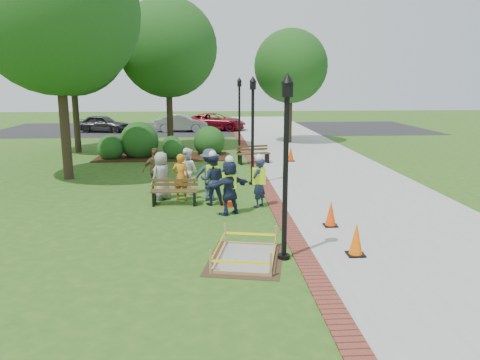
{
  "coord_description": "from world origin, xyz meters",
  "views": [
    {
      "loc": [
        -0.46,
        -13.24,
        4.11
      ],
      "look_at": [
        0.5,
        1.2,
        1.0
      ],
      "focal_mm": 35.0,
      "sensor_mm": 36.0,
      "label": 1
    }
  ],
  "objects": [
    {
      "name": "casual_person_e",
      "position": [
        -0.45,
        2.59,
        0.9
      ],
      "size": [
        0.62,
        0.44,
        1.8
      ],
      "color": "#2D394E",
      "rests_on": "ground"
    },
    {
      "name": "mulch_bed",
      "position": [
        -3.0,
        12.0,
        0.02
      ],
      "size": [
        7.0,
        3.0,
        0.05
      ],
      "primitive_type": "cube",
      "color": "#381E0F",
      "rests_on": "ground"
    },
    {
      "name": "parking_lot",
      "position": [
        0.0,
        27.0,
        0.0
      ],
      "size": [
        36.0,
        12.0,
        0.01
      ],
      "primitive_type": "cube",
      "color": "black",
      "rests_on": "ground"
    },
    {
      "name": "shrub_d",
      "position": [
        -0.45,
        12.68,
        0.0
      ],
      "size": [
        1.73,
        1.73,
        1.73
      ],
      "primitive_type": "sphere",
      "color": "#154C17",
      "rests_on": "ground"
    },
    {
      "name": "casual_person_d",
      "position": [
        -2.44,
        3.88,
        0.83
      ],
      "size": [
        0.59,
        0.44,
        1.67
      ],
      "color": "brown",
      "rests_on": "ground"
    },
    {
      "name": "toolbox",
      "position": [
        0.19,
        1.67,
        0.1
      ],
      "size": [
        0.42,
        0.29,
        0.19
      ],
      "primitive_type": "cube",
      "rotation": [
        0.0,
        0.0,
        0.21
      ],
      "color": "#B82E0E",
      "rests_on": "ground"
    },
    {
      "name": "cone_far",
      "position": [
        3.71,
        10.21,
        0.38
      ],
      "size": [
        0.4,
        0.4,
        0.79
      ],
      "color": "black",
      "rests_on": "ground"
    },
    {
      "name": "parked_car_c",
      "position": [
        0.05,
        25.76,
        0.0
      ],
      "size": [
        3.06,
        5.07,
        1.54
      ],
      "primitive_type": "imported",
      "rotation": [
        0.0,
        0.0,
        1.34
      ],
      "color": "maroon",
      "rests_on": "ground"
    },
    {
      "name": "tree_back",
      "position": [
        -2.79,
        15.18,
        5.93
      ],
      "size": [
        5.76,
        5.76,
        8.82
      ],
      "color": "#3D2D1E",
      "rests_on": "ground"
    },
    {
      "name": "bench_far",
      "position": [
        1.74,
        9.74,
        0.28
      ],
      "size": [
        1.72,
        0.89,
        0.89
      ],
      "color": "#513B1B",
      "rests_on": "ground"
    },
    {
      "name": "tree_right",
      "position": [
        4.89,
        17.64,
        4.97
      ],
      "size": [
        4.76,
        4.76,
        7.36
      ],
      "color": "#3D2D1E",
      "rests_on": "ground"
    },
    {
      "name": "ground",
      "position": [
        0.0,
        0.0,
        0.0
      ],
      "size": [
        100.0,
        100.0,
        0.0
      ],
      "primitive_type": "plane",
      "color": "#285116",
      "rests_on": "ground"
    },
    {
      "name": "tree_left",
      "position": [
        -6.42,
        6.61,
        6.76
      ],
      "size": [
        6.64,
        6.64,
        10.1
      ],
      "color": "#3D2D1E",
      "rests_on": "ground"
    },
    {
      "name": "bench_near",
      "position": [
        -1.65,
        2.05,
        0.27
      ],
      "size": [
        1.58,
        0.6,
        0.84
      ],
      "color": "brown",
      "rests_on": "ground"
    },
    {
      "name": "hivis_worker_a",
      "position": [
        0.15,
        0.81,
        0.92
      ],
      "size": [
        0.65,
        0.58,
        1.85
      ],
      "color": "#192942",
      "rests_on": "ground"
    },
    {
      "name": "shrub_b",
      "position": [
        -4.22,
        12.16,
        0.0
      ],
      "size": [
        2.06,
        2.06,
        2.06
      ],
      "primitive_type": "sphere",
      "color": "#154C17",
      "rests_on": "ground"
    },
    {
      "name": "sidewalk",
      "position": [
        5.0,
        10.0,
        0.01
      ],
      "size": [
        6.0,
        60.0,
        0.02
      ],
      "primitive_type": "cube",
      "color": "#9E9E99",
      "rests_on": "ground"
    },
    {
      "name": "parked_car_b",
      "position": [
        -2.64,
        24.8,
        0.0
      ],
      "size": [
        2.37,
        4.78,
        1.51
      ],
      "primitive_type": "imported",
      "rotation": [
        0.0,
        0.0,
        1.49
      ],
      "color": "gray",
      "rests_on": "ground"
    },
    {
      "name": "shrub_a",
      "position": [
        -5.66,
        11.64,
        0.0
      ],
      "size": [
        1.38,
        1.38,
        1.38
      ],
      "primitive_type": "sphere",
      "color": "#154C17",
      "rests_on": "ground"
    },
    {
      "name": "shrub_e",
      "position": [
        -2.59,
        13.39,
        0.0
      ],
      "size": [
        1.08,
        1.08,
        1.08
      ],
      "primitive_type": "sphere",
      "color": "#154C17",
      "rests_on": "ground"
    },
    {
      "name": "casual_person_b",
      "position": [
        -1.45,
        2.63,
        0.82
      ],
      "size": [
        0.59,
        0.45,
        1.64
      ],
      "color": "#C77617",
      "rests_on": "ground"
    },
    {
      "name": "parked_car_a",
      "position": [
        -8.93,
        24.84,
        0.0
      ],
      "size": [
        2.83,
        4.91,
        1.51
      ],
      "primitive_type": "imported",
      "rotation": [
        0.0,
        0.0,
        1.38
      ],
      "color": "#2B2A2D",
      "rests_on": "ground"
    },
    {
      "name": "hivis_worker_b",
      "position": [
        1.14,
        1.6,
        0.88
      ],
      "size": [
        0.58,
        0.61,
        1.76
      ],
      "color": "#192842",
      "rests_on": "ground"
    },
    {
      "name": "tree_far",
      "position": [
        -8.04,
        14.19,
        6.31
      ],
      "size": [
        6.26,
        6.26,
        9.45
      ],
      "color": "#3D2D1E",
      "rests_on": "ground"
    },
    {
      "name": "cone_back",
      "position": [
        2.97,
        -0.66,
        0.36
      ],
      "size": [
        0.38,
        0.38,
        0.75
      ],
      "color": "black",
      "rests_on": "ground"
    },
    {
      "name": "hivis_worker_c",
      "position": [
        -0.36,
        2.0,
        0.91
      ],
      "size": [
        0.55,
        0.36,
        1.83
      ],
      "color": "#17293D",
      "rests_on": "ground"
    },
    {
      "name": "wet_concrete_pad",
      "position": [
        0.36,
        -2.97,
        0.23
      ],
      "size": [
        2.12,
        2.59,
        0.55
      ],
      "color": "#47331E",
      "rests_on": "ground"
    },
    {
      "name": "lamp_near",
      "position": [
        1.25,
        -3.0,
        2.48
      ],
      "size": [
        0.28,
        0.28,
        4.26
      ],
      "color": "black",
      "rests_on": "ground"
    },
    {
      "name": "lamp_mid",
      "position": [
        1.25,
        5.0,
        2.48
      ],
      "size": [
        0.28,
        0.28,
        4.26
      ],
      "color": "black",
      "rests_on": "ground"
    },
    {
      "name": "casual_person_a",
      "position": [
        -2.13,
        2.84,
        0.83
      ],
      "size": [
        0.62,
        0.62,
        1.67
      ],
      "color": "gray",
      "rests_on": "ground"
    },
    {
      "name": "brick_edging",
      "position": [
        1.75,
        10.0,
        0.01
      ],
      "size": [
        0.5,
        60.0,
        0.03
      ],
      "primitive_type": "cube",
      "color": "maroon",
      "rests_on": "ground"
    },
    {
      "name": "shrub_c",
      "position": [
        -2.33,
        11.58,
        0.0
      ],
      "size": [
        1.14,
        1.14,
        1.14
      ],
      "primitive_type": "sphere",
      "color": "#154C17",
      "rests_on": "ground"
    },
    {
      "name": "lamp_far",
      "position": [
        1.25,
        13.0,
        2.48
      ],
      "size": [
        0.28,
        0.28,
        4.26
      ],
      "color": "black",
      "rests_on": "ground"
    },
    {
      "name": "cone_front",
      "position": [
        2.98,
        -2.93,
        0.39
      ],
      "size": [
        0.41,
        0.41,
        0.82
      ],
      "color": "black",
      "rests_on": "ground"
    },
    {
      "name": "casual_person_c",
      "position": [
        -1.26,
        3.66,
        0.85
      ],
      "size": [
        0.63,
        0.62,
        1.69
      ],
      "color": "white",
      "rests_on": "ground"
    }
  ]
}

